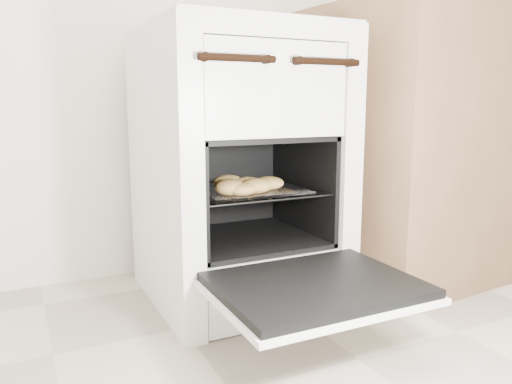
# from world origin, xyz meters

# --- Properties ---
(stove) EXTENTS (0.54, 0.60, 0.83)m
(stove) POSITION_xyz_m (-0.09, 1.20, 0.40)
(stove) COLOR silver
(stove) RESTS_ON ground
(oven_door) EXTENTS (0.48, 0.38, 0.03)m
(oven_door) POSITION_xyz_m (-0.09, 0.75, 0.18)
(oven_door) COLOR black
(oven_door) RESTS_ON stove
(oven_rack) EXTENTS (0.39, 0.38, 0.01)m
(oven_rack) POSITION_xyz_m (-0.09, 1.14, 0.35)
(oven_rack) COLOR black
(oven_rack) RESTS_ON stove
(foil_sheet) EXTENTS (0.31, 0.27, 0.01)m
(foil_sheet) POSITION_xyz_m (-0.09, 1.12, 0.36)
(foil_sheet) COLOR white
(foil_sheet) RESTS_ON oven_rack
(baked_rolls) EXTENTS (0.25, 0.20, 0.04)m
(baked_rolls) POSITION_xyz_m (-0.13, 1.07, 0.38)
(baked_rolls) COLOR tan
(baked_rolls) RESTS_ON foil_sheet
(counter) EXTENTS (0.98, 0.70, 0.93)m
(counter) POSITION_xyz_m (0.70, 1.18, 0.47)
(counter) COLOR brown
(counter) RESTS_ON ground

